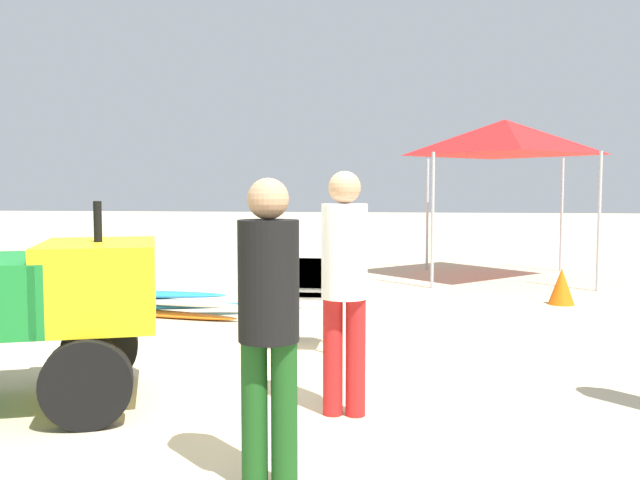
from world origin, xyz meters
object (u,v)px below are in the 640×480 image
lifeguard_near_left (269,313)px  popup_canopy (505,138)px  stacked_plastic_chairs (309,290)px  traffic_cone_far (562,286)px  lifeguard_near_center (344,276)px  surfboard_pile (154,304)px

lifeguard_near_left → popup_canopy: (2.42, 8.80, 1.52)m
stacked_plastic_chairs → popup_canopy: bearing=65.2°
stacked_plastic_chairs → popup_canopy: 6.55m
stacked_plastic_chairs → lifeguard_near_left: lifeguard_near_left is taller
stacked_plastic_chairs → traffic_cone_far: 4.36m
lifeguard_near_center → traffic_cone_far: bearing=62.6°
surfboard_pile → lifeguard_near_left: (2.38, -4.65, 0.79)m
stacked_plastic_chairs → traffic_cone_far: stacked_plastic_chairs is taller
lifeguard_near_center → stacked_plastic_chairs: bearing=105.2°
surfboard_pile → popup_canopy: popup_canopy is taller
surfboard_pile → lifeguard_near_center: 4.41m
popup_canopy → traffic_cone_far: (0.43, -2.62, -2.21)m
surfboard_pile → lifeguard_near_center: (2.66, -3.42, 0.83)m
stacked_plastic_chairs → lifeguard_near_left: size_ratio=0.62×
stacked_plastic_chairs → lifeguard_near_center: bearing=-74.8°
popup_canopy → traffic_cone_far: bearing=-80.6°
lifeguard_near_left → traffic_cone_far: 6.83m
lifeguard_near_center → popup_canopy: 7.99m
surfboard_pile → popup_canopy: bearing=40.8°
lifeguard_near_left → popup_canopy: bearing=74.6°
surfboard_pile → popup_canopy: 6.74m
stacked_plastic_chairs → popup_canopy: (2.63, 5.70, 1.86)m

